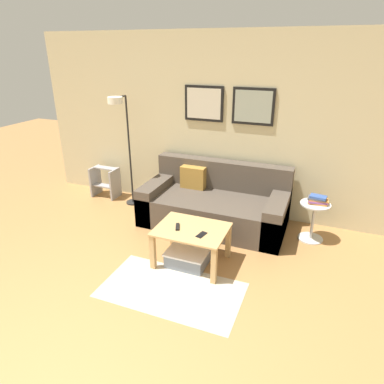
{
  "coord_description": "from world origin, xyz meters",
  "views": [
    {
      "loc": [
        1.57,
        -1.26,
        2.32
      ],
      "look_at": [
        0.28,
        1.96,
        0.85
      ],
      "focal_mm": 32.0,
      "sensor_mm": 36.0,
      "label": 1
    }
  ],
  "objects_px": {
    "side_table": "(313,218)",
    "coffee_table": "(192,235)",
    "couch": "(215,204)",
    "floor_lamp": "(122,130)",
    "remote_control": "(177,227)",
    "cell_phone": "(201,235)",
    "book_stack": "(318,200)",
    "storage_bin": "(188,257)",
    "step_stool": "(105,181)"
  },
  "relations": [
    {
      "from": "couch",
      "to": "coffee_table",
      "type": "height_order",
      "value": "couch"
    },
    {
      "from": "side_table",
      "to": "cell_phone",
      "type": "distance_m",
      "value": 1.61
    },
    {
      "from": "book_stack",
      "to": "cell_phone",
      "type": "height_order",
      "value": "book_stack"
    },
    {
      "from": "couch",
      "to": "step_stool",
      "type": "xyz_separation_m",
      "value": [
        -1.99,
        0.22,
        -0.02
      ]
    },
    {
      "from": "book_stack",
      "to": "remote_control",
      "type": "relative_size",
      "value": 1.69
    },
    {
      "from": "book_stack",
      "to": "step_stool",
      "type": "xyz_separation_m",
      "value": [
        -3.33,
        0.19,
        -0.3
      ]
    },
    {
      "from": "coffee_table",
      "to": "cell_phone",
      "type": "bearing_deg",
      "value": -31.72
    },
    {
      "from": "storage_bin",
      "to": "book_stack",
      "type": "relative_size",
      "value": 1.84
    },
    {
      "from": "coffee_table",
      "to": "book_stack",
      "type": "distance_m",
      "value": 1.68
    },
    {
      "from": "book_stack",
      "to": "cell_phone",
      "type": "relative_size",
      "value": 1.82
    },
    {
      "from": "floor_lamp",
      "to": "cell_phone",
      "type": "relative_size",
      "value": 12.14
    },
    {
      "from": "book_stack",
      "to": "step_stool",
      "type": "height_order",
      "value": "book_stack"
    },
    {
      "from": "coffee_table",
      "to": "step_stool",
      "type": "xyz_separation_m",
      "value": [
        -2.06,
        1.26,
        -0.09
      ]
    },
    {
      "from": "floor_lamp",
      "to": "side_table",
      "type": "distance_m",
      "value": 2.9
    },
    {
      "from": "side_table",
      "to": "floor_lamp",
      "type": "bearing_deg",
      "value": -179.08
    },
    {
      "from": "book_stack",
      "to": "remote_control",
      "type": "bearing_deg",
      "value": -142.02
    },
    {
      "from": "couch",
      "to": "side_table",
      "type": "height_order",
      "value": "couch"
    },
    {
      "from": "storage_bin",
      "to": "step_stool",
      "type": "relative_size",
      "value": 0.95
    },
    {
      "from": "book_stack",
      "to": "side_table",
      "type": "bearing_deg",
      "value": -163.75
    },
    {
      "from": "remote_control",
      "to": "cell_phone",
      "type": "distance_m",
      "value": 0.31
    },
    {
      "from": "floor_lamp",
      "to": "remote_control",
      "type": "bearing_deg",
      "value": -38.42
    },
    {
      "from": "couch",
      "to": "cell_phone",
      "type": "bearing_deg",
      "value": -78.93
    },
    {
      "from": "remote_control",
      "to": "cell_phone",
      "type": "relative_size",
      "value": 1.07
    },
    {
      "from": "storage_bin",
      "to": "cell_phone",
      "type": "xyz_separation_m",
      "value": [
        0.18,
        -0.05,
        0.36
      ]
    },
    {
      "from": "side_table",
      "to": "cell_phone",
      "type": "relative_size",
      "value": 3.65
    },
    {
      "from": "cell_phone",
      "to": "floor_lamp",
      "type": "bearing_deg",
      "value": 158.35
    },
    {
      "from": "couch",
      "to": "storage_bin",
      "type": "height_order",
      "value": "couch"
    },
    {
      "from": "cell_phone",
      "to": "book_stack",
      "type": "bearing_deg",
      "value": 58.8
    },
    {
      "from": "book_stack",
      "to": "remote_control",
      "type": "distance_m",
      "value": 1.81
    },
    {
      "from": "couch",
      "to": "storage_bin",
      "type": "xyz_separation_m",
      "value": [
        0.04,
        -1.09,
        -0.19
      ]
    },
    {
      "from": "storage_bin",
      "to": "side_table",
      "type": "distance_m",
      "value": 1.71
    },
    {
      "from": "side_table",
      "to": "book_stack",
      "type": "height_order",
      "value": "book_stack"
    },
    {
      "from": "couch",
      "to": "coffee_table",
      "type": "relative_size",
      "value": 2.49
    },
    {
      "from": "storage_bin",
      "to": "book_stack",
      "type": "xyz_separation_m",
      "value": [
        1.3,
        1.12,
        0.47
      ]
    },
    {
      "from": "side_table",
      "to": "couch",
      "type": "bearing_deg",
      "value": -178.85
    },
    {
      "from": "remote_control",
      "to": "step_stool",
      "type": "bearing_deg",
      "value": 123.49
    },
    {
      "from": "couch",
      "to": "floor_lamp",
      "type": "distance_m",
      "value": 1.71
    },
    {
      "from": "couch",
      "to": "book_stack",
      "type": "height_order",
      "value": "couch"
    },
    {
      "from": "floor_lamp",
      "to": "cell_phone",
      "type": "distance_m",
      "value": 2.14
    },
    {
      "from": "side_table",
      "to": "coffee_table",
      "type": "bearing_deg",
      "value": -139.54
    },
    {
      "from": "remote_control",
      "to": "step_stool",
      "type": "xyz_separation_m",
      "value": [
        -1.91,
        1.3,
        -0.19
      ]
    },
    {
      "from": "storage_bin",
      "to": "step_stool",
      "type": "height_order",
      "value": "step_stool"
    },
    {
      "from": "coffee_table",
      "to": "storage_bin",
      "type": "relative_size",
      "value": 1.7
    },
    {
      "from": "book_stack",
      "to": "cell_phone",
      "type": "bearing_deg",
      "value": -133.7
    },
    {
      "from": "coffee_table",
      "to": "book_stack",
      "type": "xyz_separation_m",
      "value": [
        1.27,
        1.07,
        0.2
      ]
    },
    {
      "from": "book_stack",
      "to": "cell_phone",
      "type": "distance_m",
      "value": 1.62
    },
    {
      "from": "couch",
      "to": "side_table",
      "type": "bearing_deg",
      "value": 1.15
    },
    {
      "from": "remote_control",
      "to": "floor_lamp",
      "type": "bearing_deg",
      "value": 119.45
    },
    {
      "from": "side_table",
      "to": "cell_phone",
      "type": "height_order",
      "value": "side_table"
    },
    {
      "from": "coffee_table",
      "to": "storage_bin",
      "type": "height_order",
      "value": "coffee_table"
    }
  ]
}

